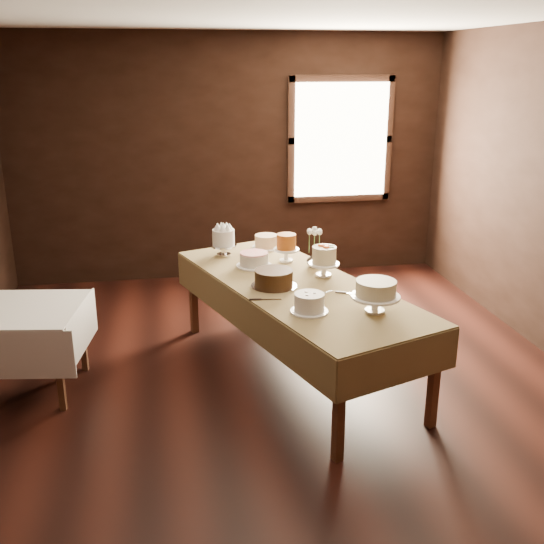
{
  "coord_description": "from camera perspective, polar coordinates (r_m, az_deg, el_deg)",
  "views": [
    {
      "loc": [
        -0.78,
        -4.25,
        2.46
      ],
      "look_at": [
        0.0,
        0.2,
        0.95
      ],
      "focal_mm": 41.47,
      "sensor_mm": 36.0,
      "label": 1
    }
  ],
  "objects": [
    {
      "name": "floor",
      "position": [
        4.97,
        0.41,
        -11.17
      ],
      "size": [
        5.0,
        6.0,
        0.01
      ],
      "primitive_type": "cube",
      "color": "black",
      "rests_on": "ground"
    },
    {
      "name": "ceiling",
      "position": [
        4.34,
        0.5,
        22.97
      ],
      "size": [
        5.0,
        6.0,
        0.01
      ],
      "primitive_type": "cube",
      "color": "beige",
      "rests_on": "wall_back"
    },
    {
      "name": "wall_back",
      "position": [
        7.37,
        -3.83,
        10.17
      ],
      "size": [
        5.0,
        0.02,
        2.8
      ],
      "primitive_type": "cube",
      "color": "black",
      "rests_on": "ground"
    },
    {
      "name": "wall_front",
      "position": [
        1.82,
        18.73,
        -18.36
      ],
      "size": [
        5.0,
        0.02,
        2.8
      ],
      "primitive_type": "cube",
      "color": "black",
      "rests_on": "ground"
    },
    {
      "name": "window",
      "position": [
        7.54,
        6.27,
        11.82
      ],
      "size": [
        1.1,
        0.05,
        1.3
      ],
      "primitive_type": "cube",
      "color": "#FFEABF",
      "rests_on": "wall_back"
    },
    {
      "name": "display_table",
      "position": [
        5.03,
        2.18,
        -1.66
      ],
      "size": [
        1.79,
        2.73,
        0.79
      ],
      "rotation": [
        0.0,
        0.0,
        0.34
      ],
      "color": "#472A1B",
      "rests_on": "ground"
    },
    {
      "name": "side_table",
      "position": [
        5.16,
        -21.48,
        -3.88
      ],
      "size": [
        0.93,
        0.93,
        0.69
      ],
      "rotation": [
        0.0,
        0.0,
        -0.15
      ],
      "color": "#472A1B",
      "rests_on": "ground"
    },
    {
      "name": "cake_meringue",
      "position": [
        5.71,
        -4.41,
        2.61
      ],
      "size": [
        0.24,
        0.24,
        0.26
      ],
      "color": "silver",
      "rests_on": "display_table"
    },
    {
      "name": "cake_speckled",
      "position": [
        5.95,
        -0.54,
        2.74
      ],
      "size": [
        0.27,
        0.27,
        0.13
      ],
      "color": "white",
      "rests_on": "display_table"
    },
    {
      "name": "cake_lattice",
      "position": [
        5.41,
        -1.64,
        1.07
      ],
      "size": [
        0.31,
        0.31,
        0.11
      ],
      "color": "white",
      "rests_on": "display_table"
    },
    {
      "name": "cake_caramel",
      "position": [
        5.53,
        1.31,
        2.07
      ],
      "size": [
        0.23,
        0.23,
        0.26
      ],
      "color": "white",
      "rests_on": "display_table"
    },
    {
      "name": "cake_chocolate",
      "position": [
        4.9,
        0.16,
        -0.63
      ],
      "size": [
        0.42,
        0.42,
        0.14
      ],
      "color": "silver",
      "rests_on": "display_table"
    },
    {
      "name": "cake_flowers",
      "position": [
        5.16,
        4.74,
        0.84
      ],
      "size": [
        0.26,
        0.26,
        0.26
      ],
      "color": "white",
      "rests_on": "display_table"
    },
    {
      "name": "cake_swirl",
      "position": [
        4.42,
        3.4,
        -2.86
      ],
      "size": [
        0.27,
        0.27,
        0.14
      ],
      "color": "white",
      "rests_on": "display_table"
    },
    {
      "name": "cake_cream",
      "position": [
        4.46,
        9.37,
        -2.29
      ],
      "size": [
        0.4,
        0.4,
        0.24
      ],
      "color": "white",
      "rests_on": "display_table"
    },
    {
      "name": "cake_server_a",
      "position": [
        4.81,
        4.86,
        -1.87
      ],
      "size": [
        0.22,
        0.15,
        0.01
      ],
      "primitive_type": "cube",
      "rotation": [
        0.0,
        0.0,
        0.57
      ],
      "color": "silver",
      "rests_on": "display_table"
    },
    {
      "name": "cake_server_b",
      "position": [
        4.82,
        7.72,
        -1.98
      ],
      "size": [
        0.23,
        0.12,
        0.01
      ],
      "primitive_type": "cube",
      "rotation": [
        0.0,
        0.0,
        -0.4
      ],
      "color": "silver",
      "rests_on": "display_table"
    },
    {
      "name": "cake_server_c",
      "position": [
        5.29,
        -0.09,
        0.08
      ],
      "size": [
        0.16,
        0.21,
        0.01
      ],
      "primitive_type": "cube",
      "rotation": [
        0.0,
        0.0,
        2.22
      ],
      "color": "silver",
      "rests_on": "display_table"
    },
    {
      "name": "cake_server_e",
      "position": [
        4.66,
        -0.05,
        -2.51
      ],
      "size": [
        0.24,
        0.06,
        0.01
      ],
      "primitive_type": "cube",
      "rotation": [
        0.0,
        0.0,
        -0.14
      ],
      "color": "silver",
      "rests_on": "display_table"
    },
    {
      "name": "flower_vase",
      "position": [
        5.4,
        3.83,
        1.14
      ],
      "size": [
        0.13,
        0.13,
        0.13
      ],
      "primitive_type": "imported",
      "rotation": [
        0.0,
        0.0,
        0.04
      ],
      "color": "#2D2823",
      "rests_on": "display_table"
    },
    {
      "name": "flower_bouquet",
      "position": [
        5.35,
        3.87,
        3.05
      ],
      "size": [
        0.14,
        0.14,
        0.2
      ],
      "primitive_type": null,
      "color": "white",
      "rests_on": "flower_vase"
    }
  ]
}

